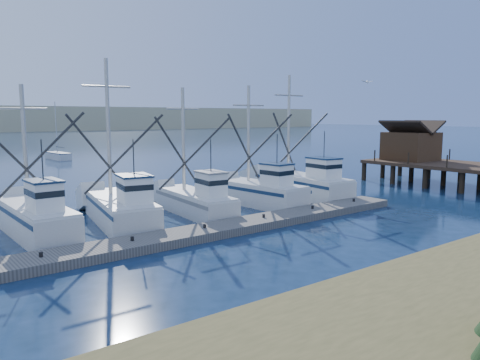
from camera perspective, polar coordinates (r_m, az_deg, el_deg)
name	(u,v)px	position (r m, az deg, el deg)	size (l,w,h in m)	color
ground	(369,247)	(22.91, 15.45, -7.94)	(500.00, 500.00, 0.00)	#0C2137
floating_dock	(171,238)	(23.09, -8.46, -7.05)	(32.53, 2.17, 0.43)	slate
timber_pier	(446,157)	(44.90, 23.84, 2.63)	(7.00, 20.00, 8.00)	black
trawler_fleet	(127,207)	(27.41, -13.62, -3.20)	(32.26, 9.05, 9.45)	silver
sailboat_near	(58,156)	(71.07, -21.29, 2.76)	(2.10, 5.90, 8.10)	silver
flying_gull	(367,82)	(38.47, 15.26, 11.47)	(1.26, 0.23, 0.23)	white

